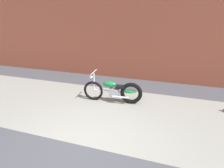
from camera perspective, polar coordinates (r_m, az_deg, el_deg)
ground_plane at (r=4.46m, az=-8.95°, el=-18.26°), size 80.00×80.00×0.00m
sidewalk_slab at (r=5.80m, az=-1.16°, el=-8.07°), size 36.00×3.50×0.01m
brick_building_wall at (r=8.44m, az=6.81°, el=17.82°), size 36.00×0.50×4.81m
motorcycle_green at (r=6.16m, az=1.38°, el=-2.19°), size 2.01×0.58×1.03m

